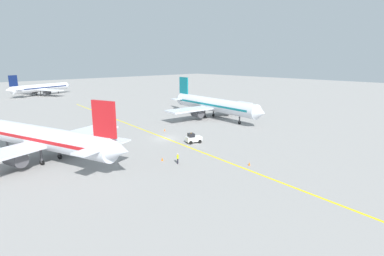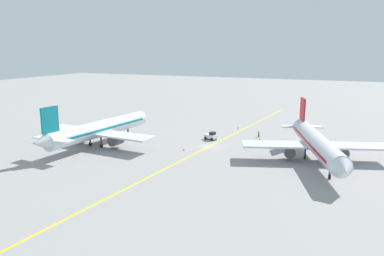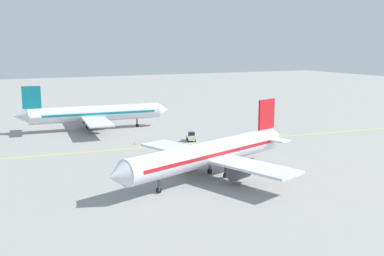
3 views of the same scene
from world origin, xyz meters
The scene contains 9 objects.
ground_plane centered at (0.00, 0.00, 0.00)m, with size 400.00×400.00×0.00m, color gray.
apron_yellow_centreline centered at (0.00, 0.00, 0.00)m, with size 0.40×120.00×0.01m, color yellow.
airplane_at_gate centered at (-22.80, 2.26, 3.71)m, with size 28.18×34.55×10.60m.
airplane_adjacent_stand centered at (22.99, 8.43, 3.71)m, with size 28.34×35.55×10.60m.
baggage_tug_white centered at (1.89, -6.36, 0.90)m, with size 3.32×2.50×2.11m.
ground_crew_worker centered at (-8.01, -13.45, 0.91)m, with size 0.51×0.38×1.68m.
traffic_cone_near_nose centered at (3.75, 5.20, 0.28)m, with size 0.32×0.32×0.55m, color orange.
traffic_cone_mid_apron centered at (-8.93, -10.66, 0.28)m, with size 0.32×0.32×0.55m, color orange.
traffic_cone_by_wingtip centered at (-0.43, -21.52, 0.28)m, with size 0.32×0.32×0.55m, color orange.
Camera 3 is at (-79.59, 32.53, 19.45)m, focal length 42.00 mm.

